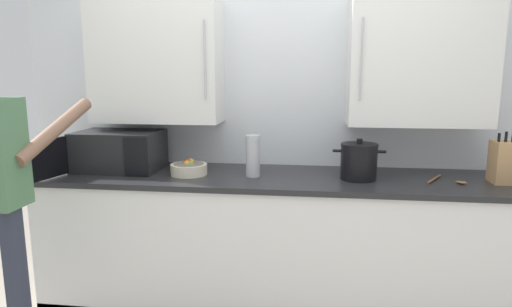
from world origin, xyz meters
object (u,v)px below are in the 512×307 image
stock_pot (359,161)px  knife_block (502,162)px  fruit_bowl (189,168)px  thermos_flask (253,156)px  microwave_oven (114,151)px  wooden_spoon (447,180)px

stock_pot → knife_block: 0.84m
fruit_bowl → thermos_flask: (0.42, 0.00, 0.09)m
fruit_bowl → stock_pot: (1.08, 0.01, 0.07)m
stock_pot → knife_block: (0.84, 0.01, 0.02)m
fruit_bowl → thermos_flask: thermos_flask is taller
thermos_flask → microwave_oven: bearing=175.4°
stock_pot → thermos_flask: bearing=-179.3°
wooden_spoon → thermos_flask: bearing=-179.8°
wooden_spoon → thermos_flask: thermos_flask is taller
microwave_oven → fruit_bowl: microwave_oven is taller
stock_pot → microwave_oven: bearing=177.5°
fruit_bowl → knife_block: 1.92m
wooden_spoon → microwave_oven: bearing=178.0°
stock_pot → thermos_flask: (-0.66, -0.01, 0.02)m
fruit_bowl → thermos_flask: size_ratio=0.89×
thermos_flask → wooden_spoon: bearing=0.2°
microwave_oven → stock_pot: 1.62m
microwave_oven → stock_pot: size_ratio=2.42×
knife_block → thermos_flask: bearing=-179.2°
microwave_oven → wooden_spoon: microwave_oven is taller
thermos_flask → fruit_bowl: bearing=-179.7°
wooden_spoon → fruit_bowl: bearing=-179.8°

